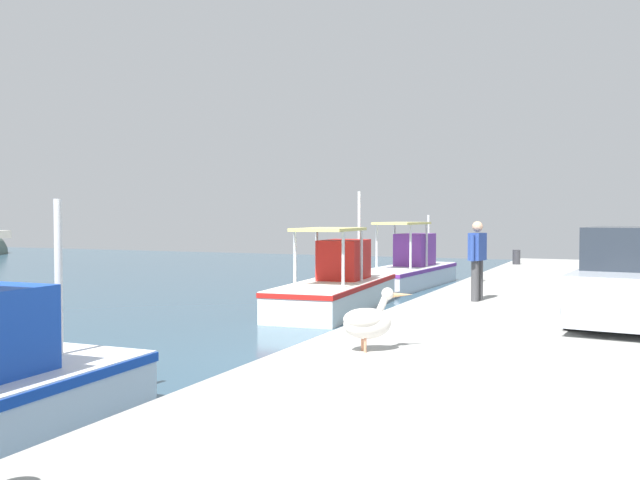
% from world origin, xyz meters
% --- Properties ---
extents(fishing_boat_second, '(6.37, 2.41, 3.31)m').
position_xyz_m(fishing_boat_second, '(5.75, 3.13, 0.63)').
color(fishing_boat_second, white).
rests_on(fishing_boat_second, ground).
extents(fishing_boat_third, '(6.51, 2.16, 2.61)m').
position_xyz_m(fishing_boat_third, '(12.58, 3.13, 0.62)').
color(fishing_boat_third, white).
rests_on(fishing_boat_third, ground).
extents(pelican, '(0.76, 0.88, 0.82)m').
position_xyz_m(pelican, '(-3.23, -1.05, 1.20)').
color(pelican, tan).
rests_on(pelican, quay_pier).
extents(fisherman_standing, '(0.60, 0.32, 1.64)m').
position_xyz_m(fisherman_standing, '(2.69, -1.29, 1.71)').
color(fisherman_standing, '#3F3F42').
rests_on(fisherman_standing, quay_pier).
extents(parked_car, '(4.25, 2.19, 1.57)m').
position_xyz_m(parked_car, '(0.88, -4.29, 1.52)').
color(parked_car, black).
rests_on(parked_car, quay_pier).
extents(mooring_bollard_third, '(0.26, 0.26, 0.51)m').
position_xyz_m(mooring_bollard_third, '(6.98, -0.45, 1.06)').
color(mooring_bollard_third, '#333338').
rests_on(mooring_bollard_third, quay_pier).
extents(mooring_bollard_fourth, '(0.27, 0.27, 0.53)m').
position_xyz_m(mooring_bollard_fourth, '(14.20, -0.45, 1.07)').
color(mooring_bollard_fourth, '#333338').
rests_on(mooring_bollard_fourth, quay_pier).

